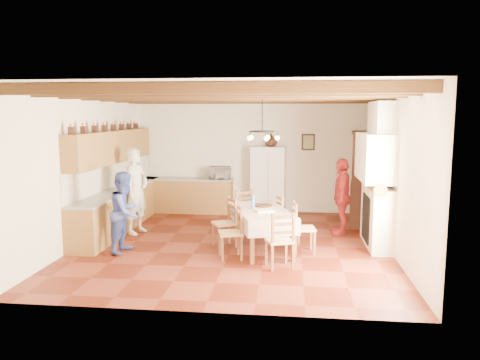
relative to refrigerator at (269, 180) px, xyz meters
name	(u,v)px	position (x,y,z in m)	size (l,w,h in m)	color
floor	(233,245)	(-0.55, -3.11, -0.88)	(6.00, 6.50, 0.02)	#4E170B
ceiling	(233,91)	(-0.55, -3.11, 2.14)	(6.00, 6.50, 0.02)	white
wall_back	(249,155)	(-0.55, 0.15, 0.63)	(6.00, 0.02, 3.00)	beige
wall_front	(201,200)	(-0.55, -6.37, 0.63)	(6.00, 0.02, 3.00)	beige
wall_left	(85,167)	(-3.56, -3.11, 0.63)	(0.02, 6.50, 3.00)	beige
wall_right	(392,171)	(2.46, -3.11, 0.63)	(0.02, 6.50, 3.00)	beige
ceiling_beams	(233,96)	(-0.55, -3.11, 2.04)	(6.00, 6.30, 0.16)	#3B1E0E
lower_cabinets_left	(121,209)	(-3.25, -2.06, -0.44)	(0.60, 4.30, 0.86)	brown
lower_cabinets_back	(189,196)	(-2.10, -0.16, -0.44)	(2.30, 0.60, 0.86)	brown
countertop_left	(120,190)	(-3.25, -2.06, 0.01)	(0.62, 4.30, 0.04)	slate
countertop_back	(189,179)	(-2.10, -0.16, 0.01)	(2.34, 0.62, 0.04)	slate
backsplash_left	(107,175)	(-3.54, -2.06, 0.33)	(0.03, 4.30, 0.60)	#EBE7C9
backsplash_back	(191,166)	(-2.10, 0.12, 0.33)	(2.30, 0.03, 0.60)	#EBE7C9
upper_cabinets	(113,147)	(-3.38, -2.06, 0.98)	(0.35, 4.20, 0.70)	brown
fireplace	(374,175)	(2.17, -2.91, 0.53)	(0.56, 1.60, 2.80)	#EDDFC6
wall_picture	(308,142)	(1.00, 0.12, 0.98)	(0.34, 0.03, 0.42)	black
refrigerator	(269,180)	(0.00, 0.00, 0.00)	(0.87, 0.71, 1.74)	white
hutch	(362,178)	(2.20, -1.11, 0.22)	(0.50, 1.20, 2.18)	#331810
dining_table	(262,214)	(0.03, -3.44, -0.17)	(1.43, 1.99, 0.79)	beige
chandelier	(262,131)	(0.03, -3.44, 1.38)	(0.47, 0.47, 0.03)	black
chair_left_near	(231,232)	(-0.49, -4.01, -0.39)	(0.42, 0.40, 0.96)	brown
chair_left_far	(224,222)	(-0.71, -3.29, -0.39)	(0.42, 0.40, 0.96)	brown
chair_right_near	(304,227)	(0.82, -3.53, -0.39)	(0.42, 0.40, 0.96)	brown
chair_right_far	(288,218)	(0.52, -2.81, -0.39)	(0.42, 0.40, 0.96)	brown
chair_end_near	(279,239)	(0.39, -4.42, -0.39)	(0.42, 0.40, 0.96)	brown
chair_end_far	(247,214)	(-0.34, -2.44, -0.39)	(0.42, 0.40, 0.96)	brown
person_man	(136,191)	(-2.74, -2.45, 0.06)	(0.68, 0.44, 1.85)	beige
person_woman_blue	(125,212)	(-2.49, -3.83, -0.11)	(0.74, 0.57, 1.52)	#3F509D
person_woman_red	(342,196)	(1.66, -2.03, -0.05)	(0.96, 0.40, 1.64)	#A72424
microwave	(220,173)	(-1.26, -0.16, 0.18)	(0.55, 0.37, 0.30)	silver
fridge_vase	(271,140)	(0.05, 0.00, 1.04)	(0.32, 0.32, 0.33)	#331810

